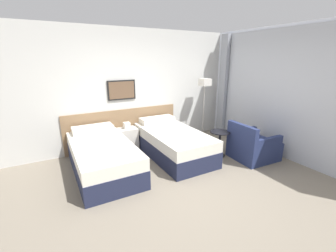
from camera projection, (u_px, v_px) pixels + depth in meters
name	position (u px, v px, depth m)	size (l,w,h in m)	color
ground_plane	(186.00, 184.00, 3.83)	(16.00, 16.00, 0.00)	slate
wall_headboard	(135.00, 91.00, 5.29)	(10.00, 0.10, 2.70)	silver
wall_window	(291.00, 95.00, 4.53)	(0.21, 4.68, 2.70)	white
bed_near_door	(103.00, 157.00, 4.19)	(1.02, 2.01, 0.69)	#1E233D
bed_near_window	(173.00, 143.00, 4.88)	(1.02, 2.01, 0.69)	#1E233D
nightstand	(128.00, 138.00, 5.20)	(0.44, 0.34, 0.65)	beige
floor_lamp	(205.00, 89.00, 5.73)	(0.25, 0.25, 1.56)	#9E9993
side_table	(220.00, 139.00, 4.82)	(0.43, 0.43, 0.55)	black
armchair	(252.00, 147.00, 4.72)	(0.88, 0.81, 0.79)	navy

